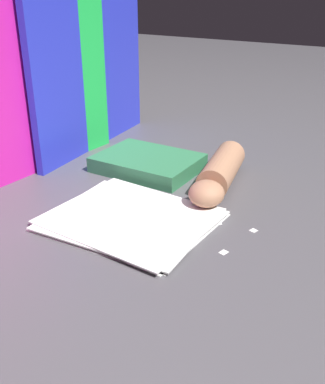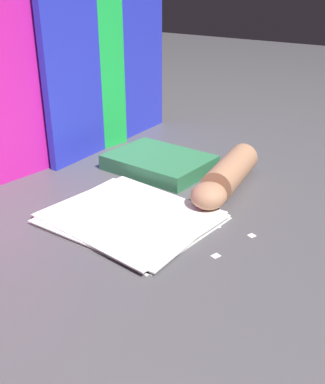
{
  "view_description": "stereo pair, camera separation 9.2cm",
  "coord_description": "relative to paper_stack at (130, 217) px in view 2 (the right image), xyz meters",
  "views": [
    {
      "loc": [
        -0.7,
        -0.48,
        0.45
      ],
      "look_at": [
        0.0,
        -0.02,
        0.06
      ],
      "focal_mm": 42.0,
      "sensor_mm": 36.0,
      "label": 1
    },
    {
      "loc": [
        -0.65,
        -0.55,
        0.45
      ],
      "look_at": [
        0.0,
        -0.02,
        0.06
      ],
      "focal_mm": 42.0,
      "sensor_mm": 36.0,
      "label": 2
    }
  ],
  "objects": [
    {
      "name": "paper_scrap_far",
      "position": [
        -0.0,
        -0.22,
        -0.01
      ],
      "size": [
        0.02,
        0.02,
        0.0
      ],
      "color": "white",
      "rests_on": "ground_plane"
    },
    {
      "name": "hand_forearm",
      "position": [
        0.25,
        -0.08,
        0.03
      ],
      "size": [
        0.31,
        0.15,
        0.07
      ],
      "color": "#A87556",
      "rests_on": "ground_plane"
    },
    {
      "name": "book_closed",
      "position": [
        0.25,
        0.13,
        0.01
      ],
      "size": [
        0.2,
        0.26,
        0.04
      ],
      "color": "#2D7247",
      "rests_on": "ground_plane"
    },
    {
      "name": "paper_stack",
      "position": [
        0.0,
        0.0,
        0.0
      ],
      "size": [
        0.3,
        0.35,
        0.01
      ],
      "color": "white",
      "rests_on": "ground_plane"
    },
    {
      "name": "backdrop_panel_center",
      "position": [
        0.04,
        0.38,
        0.21
      ],
      "size": [
        0.66,
        0.04,
        0.43
      ],
      "color": "green",
      "rests_on": "ground_plane"
    },
    {
      "name": "paper_scrap_near",
      "position": [
        0.07,
        -0.15,
        -0.01
      ],
      "size": [
        0.02,
        0.02,
        0.0
      ],
      "color": "white",
      "rests_on": "ground_plane"
    },
    {
      "name": "paper_scrap_side",
      "position": [
        0.09,
        -0.15,
        -0.01
      ],
      "size": [
        0.03,
        0.03,
        0.0
      ],
      "color": "white",
      "rests_on": "ground_plane"
    },
    {
      "name": "scissors",
      "position": [
        0.1,
        -0.09,
        -0.0
      ],
      "size": [
        0.13,
        0.14,
        0.01
      ],
      "color": "silver",
      "rests_on": "ground_plane"
    },
    {
      "name": "backdrop_panel_right",
      "position": [
        0.33,
        0.38,
        0.23
      ],
      "size": [
        0.53,
        0.09,
        0.47
      ],
      "color": "#2833D1",
      "rests_on": "ground_plane"
    },
    {
      "name": "ground_plane",
      "position": [
        0.05,
        -0.03,
        -0.01
      ],
      "size": [
        6.0,
        6.0,
        0.0
      ],
      "primitive_type": "plane",
      "color": "#4C494F"
    },
    {
      "name": "paper_scrap_mid",
      "position": [
        0.1,
        -0.23,
        -0.01
      ],
      "size": [
        0.02,
        0.02,
        0.0
      ],
      "color": "white",
      "rests_on": "ground_plane"
    }
  ]
}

